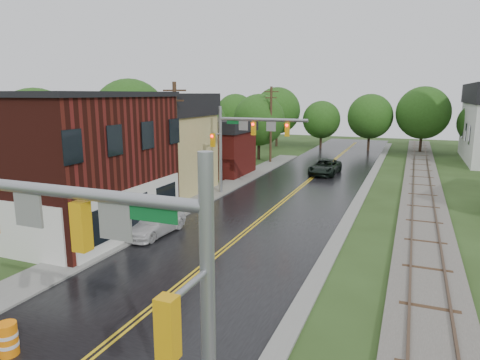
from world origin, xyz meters
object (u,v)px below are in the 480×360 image
Objects in this scene: utility_pole_c at (271,123)px; pickup_white at (155,223)px; suv_dark at (325,167)px; construction_barrel at (8,339)px; tree_left_b at (131,118)px; utility_pole_b at (176,143)px; traffic_signal_near at (113,256)px; tree_left_c at (202,126)px; brick_building at (39,160)px; tree_left_a at (38,131)px; traffic_signal_far at (245,135)px; tree_left_e at (260,121)px.

utility_pole_c is 1.95× the size of pickup_white.
pickup_white is at bearing -101.16° from suv_dark.
construction_barrel is (4.30, -40.00, -4.17)m from utility_pole_c.
utility_pole_b is at bearing -41.86° from tree_left_b.
traffic_signal_near reaches higher than pickup_white.
tree_left_c is at bearing 114.56° from traffic_signal_near.
utility_pole_b is at bearing 50.93° from brick_building.
brick_building is 1.59× the size of utility_pole_b.
tree_left_b is (-21.32, 29.90, 0.75)m from traffic_signal_near.
construction_barrel is at bearing -45.90° from tree_left_a.
traffic_signal_near is at bearing -55.78° from pickup_white.
brick_building is 10.14m from tree_left_a.
tree_left_c reaches higher than traffic_signal_far.
traffic_signal_far is 19.65m from tree_left_e.
suv_dark is at bearing 84.57° from construction_barrel.
brick_building is 31.12m from tree_left_e.
brick_building is 13.01× the size of construction_barrel.
suv_dark is 34.90m from construction_barrel.
utility_pole_b is at bearing -85.10° from tree_left_e.
tree_left_a is at bearing 139.53° from traffic_signal_near.
utility_pole_b is 18.97m from construction_barrel.
traffic_signal_near is 6.68× the size of construction_barrel.
suv_dark is (7.60, 16.74, -3.95)m from utility_pole_b.
tree_left_b reaches higher than brick_building.
traffic_signal_far is 11.92m from pickup_white.
tree_left_c is 1.39× the size of suv_dark.
tree_left_b is at bearing -116.56° from tree_left_c.
utility_pole_c is 2.79m from tree_left_e.
traffic_signal_far is 17.33m from utility_pole_c.
utility_pole_b reaches higher than pickup_white.
tree_left_c is (-7.05, 17.90, -0.21)m from utility_pole_b.
brick_building reaches higher than suv_dark.
tree_left_a is 1.13× the size of tree_left_c.
pickup_white is (2.00, -6.04, -4.05)m from utility_pole_b.
brick_building reaches higher than traffic_signal_near.
tree_left_c is (-17.32, 37.90, -0.46)m from traffic_signal_near.
suv_dark is 1.19× the size of pickup_white.
pickup_white is at bearing -96.88° from traffic_signal_far.
tree_left_a reaches higher than brick_building.
tree_left_c is (-1.36, 24.90, 0.36)m from brick_building.
suv_dark is (-2.67, 36.74, -4.20)m from traffic_signal_near.
construction_barrel is at bearing -61.18° from tree_left_b.
utility_pole_b is 1.10× the size of tree_left_e.
brick_building reaches higher than tree_left_c.
tree_left_b is at bearing 132.88° from pickup_white.
tree_left_b is at bearing -132.39° from utility_pole_c.
tree_left_a is at bearing -179.55° from utility_pole_b.
traffic_signal_near is 25.94m from traffic_signal_far.
construction_barrel is (0.97, -23.00, -4.42)m from traffic_signal_far.
construction_barrel is at bearing -47.78° from brick_building.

